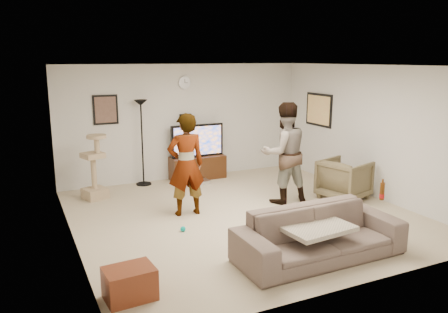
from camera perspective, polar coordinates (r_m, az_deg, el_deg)
name	(u,v)px	position (r m, az deg, el deg)	size (l,w,h in m)	color
floor	(242,215)	(7.73, 2.35, -7.45)	(5.50, 5.50, 0.02)	tan
ceiling	(244,65)	(7.27, 2.53, 11.57)	(5.50, 5.50, 0.02)	white
wall_back	(185,122)	(9.89, -5.02, 4.42)	(5.50, 0.04, 2.50)	silver
wall_front	(358,184)	(5.19, 16.72, -3.37)	(5.50, 0.04, 2.50)	silver
wall_left	(69,158)	(6.61, -19.18, -0.21)	(0.04, 5.50, 2.50)	silver
wall_right	(370,131)	(9.00, 18.15, 3.06)	(0.04, 5.50, 2.50)	silver
wall_clock	(185,83)	(9.78, -5.05, 9.34)	(0.26, 0.26, 0.04)	silver
wall_speaker	(186,116)	(9.81, -4.91, 5.13)	(0.25, 0.10, 0.10)	black
picture_back	(106,110)	(9.37, -14.85, 5.78)	(0.42, 0.03, 0.52)	brown
picture_right	(319,110)	(10.16, 11.97, 5.83)	(0.03, 0.78, 0.62)	#FFBB74
tv_stand	(198,167)	(9.92, -3.38, -1.40)	(1.22, 0.45, 0.51)	black
console_box	(200,182)	(9.57, -3.14, -3.25)	(0.40, 0.30, 0.07)	silver
tv	(197,140)	(9.79, -3.43, 2.05)	(1.19, 0.08, 0.71)	black
tv_screen	(198,141)	(9.75, -3.33, 2.01)	(1.10, 0.01, 0.62)	orange
floor_lamp	(142,143)	(9.45, -10.38, 1.69)	(0.32, 0.32, 1.78)	black
cat_tree	(93,167)	(8.76, -16.29, -1.28)	(0.40, 0.40, 1.24)	tan
person_left	(186,165)	(7.53, -4.85, -1.05)	(0.63, 0.42, 1.74)	gray
person_right	(284,153)	(8.22, 7.67, 0.44)	(0.90, 0.70, 1.85)	navy
sofa	(320,234)	(6.15, 12.07, -9.65)	(2.29, 0.89, 0.67)	brown
throw_blanket	(315,227)	(6.06, 11.52, -8.77)	(0.90, 0.70, 0.06)	#BDAF98
beer_bottle	(382,191)	(6.67, 19.49, -4.18)	(0.06, 0.06, 0.25)	#552907
armchair	(344,179)	(8.78, 15.07, -2.82)	(0.80, 0.83, 0.75)	brown
side_table	(130,283)	(5.24, -11.93, -15.53)	(0.54, 0.40, 0.36)	#622916
toy_ball	(183,229)	(7.01, -5.25, -9.17)	(0.08, 0.08, 0.08)	#009892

